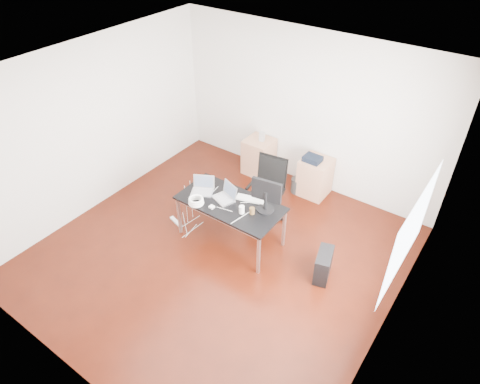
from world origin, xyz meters
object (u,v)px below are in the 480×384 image
Objects in this scene: filing_cabinet_left at (259,156)px; pc_tower at (323,265)px; filing_cabinet_right at (315,177)px; desk at (230,205)px; office_chair at (268,187)px.

filing_cabinet_left is 1.56× the size of pc_tower.
desk is at bearing -105.07° from filing_cabinet_right.
desk is 1.48× the size of office_chair.
desk is at bearing -69.35° from filing_cabinet_left.
office_chair is 1.54× the size of filing_cabinet_left.
filing_cabinet_right is at bearing 105.53° from pc_tower.
filing_cabinet_right is (0.34, 1.04, -0.26)m from office_chair.
filing_cabinet_right is (0.50, 1.85, -0.33)m from desk.
office_chair is 1.59m from pc_tower.
desk is 2.29× the size of filing_cabinet_left.
filing_cabinet_right is at bearing 0.00° from filing_cabinet_left.
filing_cabinet_left is at bearing 180.00° from filing_cabinet_right.
filing_cabinet_right is at bearing 64.23° from office_chair.
pc_tower is (1.04, -1.72, -0.13)m from filing_cabinet_right.
office_chair is (0.15, 0.81, -0.07)m from desk.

